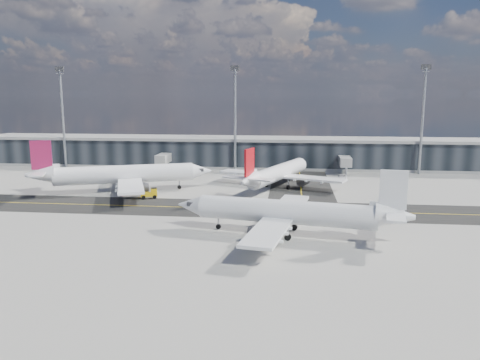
{
  "coord_description": "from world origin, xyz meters",
  "views": [
    {
      "loc": [
        15.66,
        -81.02,
        21.23
      ],
      "look_at": [
        5.94,
        6.67,
        5.0
      ],
      "focal_mm": 35.0,
      "sensor_mm": 36.0,
      "label": 1
    }
  ],
  "objects_px": {
    "airliner_af": "(122,174)",
    "airliner_redtail": "(278,173)",
    "airliner_near": "(289,213)",
    "service_van": "(342,177)",
    "baggage_tug": "(151,193)"
  },
  "relations": [
    {
      "from": "airliner_redtail",
      "to": "service_van",
      "type": "bearing_deg",
      "value": 59.85
    },
    {
      "from": "baggage_tug",
      "to": "airliner_near",
      "type": "bearing_deg",
      "value": 34.43
    },
    {
      "from": "airliner_af",
      "to": "airliner_near",
      "type": "bearing_deg",
      "value": 32.04
    },
    {
      "from": "airliner_af",
      "to": "airliner_redtail",
      "type": "height_order",
      "value": "airliner_af"
    },
    {
      "from": "baggage_tug",
      "to": "airliner_redtail",
      "type": "bearing_deg",
      "value": 100.73
    },
    {
      "from": "baggage_tug",
      "to": "airliner_af",
      "type": "bearing_deg",
      "value": -141.98
    },
    {
      "from": "airliner_af",
      "to": "airliner_redtail",
      "type": "xyz_separation_m",
      "value": [
        33.87,
        8.11,
        -0.39
      ]
    },
    {
      "from": "baggage_tug",
      "to": "service_van",
      "type": "bearing_deg",
      "value": 105.0
    },
    {
      "from": "airliner_near",
      "to": "service_van",
      "type": "height_order",
      "value": "airliner_near"
    },
    {
      "from": "airliner_near",
      "to": "airliner_af",
      "type": "bearing_deg",
      "value": 62.56
    },
    {
      "from": "airliner_redtail",
      "to": "airliner_near",
      "type": "bearing_deg",
      "value": -64.09
    },
    {
      "from": "service_van",
      "to": "airliner_near",
      "type": "bearing_deg",
      "value": -98.45
    },
    {
      "from": "baggage_tug",
      "to": "service_van",
      "type": "distance_m",
      "value": 49.29
    },
    {
      "from": "airliner_near",
      "to": "baggage_tug",
      "type": "height_order",
      "value": "airliner_near"
    },
    {
      "from": "service_van",
      "to": "airliner_redtail",
      "type": "bearing_deg",
      "value": -135.16
    }
  ]
}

